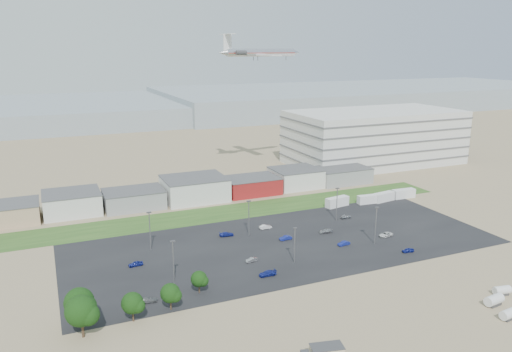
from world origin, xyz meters
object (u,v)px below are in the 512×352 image
parked_car_10 (149,300)px  parked_car_12 (326,231)px  parked_car_2 (408,250)px  parked_car_6 (227,234)px  airliner (261,52)px  tree_far_left (81,314)px  parked_car_5 (136,264)px  storage_tank_nw (494,300)px  parked_car_8 (346,217)px  parked_car_7 (286,238)px  box_trailer_a (337,202)px  parked_car_3 (268,273)px  parked_car_0 (386,235)px  parked_car_1 (344,243)px  parked_car_11 (266,227)px  parked_car_4 (252,260)px

parked_car_10 → parked_car_12: 60.84m
parked_car_2 → parked_car_6: (-40.93, 30.62, 0.05)m
airliner → parked_car_6: bearing=-128.7°
tree_far_left → parked_car_5: (14.98, 28.39, -4.21)m
storage_tank_nw → parked_car_8: (2.19, 60.36, -0.67)m
parked_car_8 → parked_car_12: size_ratio=0.88×
parked_car_7 → parked_car_5: bearing=-91.9°
parked_car_2 → parked_car_6: 51.11m
parked_car_8 → parked_car_10: parked_car_8 is taller
parked_car_8 → airliner: bearing=-1.7°
storage_tank_nw → parked_car_8: 60.41m
box_trailer_a → parked_car_3: bearing=-148.2°
storage_tank_nw → parked_car_12: size_ratio=1.06×
box_trailer_a → parked_car_3: size_ratio=2.02×
parked_car_8 → box_trailer_a: bearing=-21.2°
parked_car_7 → parked_car_2: bearing=48.3°
storage_tank_nw → tree_far_left: tree_far_left is taller
airliner → parked_car_3: (-41.07, -96.84, -51.08)m
parked_car_3 → parked_car_5: parked_car_3 is taller
box_trailer_a → airliner: 75.75m
parked_car_2 → parked_car_5: parked_car_5 is taller
box_trailer_a → parked_car_8: box_trailer_a is taller
parked_car_0 → parked_car_8: 18.34m
tree_far_left → parked_car_8: size_ratio=2.70×
storage_tank_nw → parked_car_10: (-67.69, 30.60, -0.71)m
box_trailer_a → parked_car_6: box_trailer_a is taller
parked_car_10 → parked_car_12: parked_car_12 is taller
parked_car_0 → parked_car_12: 17.46m
parked_car_1 → parked_car_11: 25.35m
tree_far_left → parked_car_2: 84.66m
parked_car_2 → parked_car_11: bearing=-132.5°
parked_car_0 → parked_car_10: size_ratio=1.11×
parked_car_0 → parked_car_3: bearing=-84.2°
parked_car_12 → parked_car_0: bearing=63.5°
parked_car_8 → parked_car_12: bearing=123.0°
tree_far_left → parked_car_3: tree_far_left is taller
parked_car_1 → parked_car_12: bearing=172.8°
airliner → parked_car_12: (-13.10, -77.46, -51.12)m
box_trailer_a → parked_car_4: size_ratio=2.68×
airliner → parked_car_11: airliner is taller
parked_car_8 → parked_car_11: size_ratio=0.94×
tree_far_left → parked_car_1: bearing=15.1°
parked_car_2 → parked_car_8: 30.07m
parked_car_5 → parked_car_11: size_ratio=0.95×
parked_car_7 → parked_car_0: bearing=68.8°
parked_car_5 → box_trailer_a: bearing=103.6°
airliner → parked_car_4: bearing=-122.9°
tree_far_left → parked_car_7: tree_far_left is taller
parked_car_4 → parked_car_5: bearing=-113.8°
parked_car_6 → parked_car_10: size_ratio=1.07×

